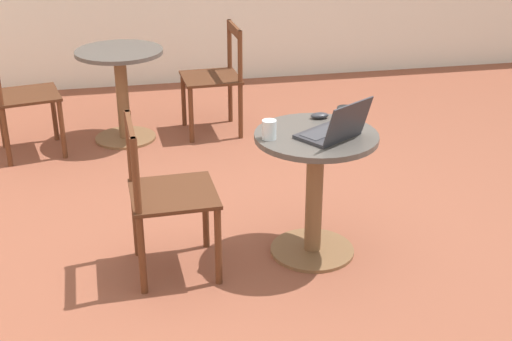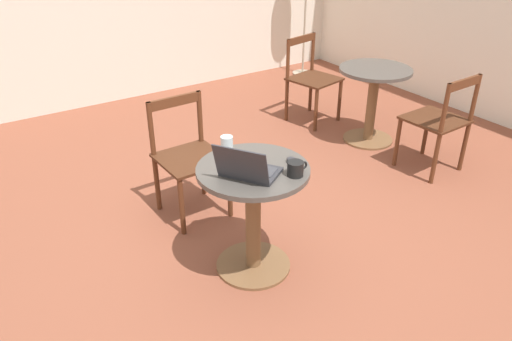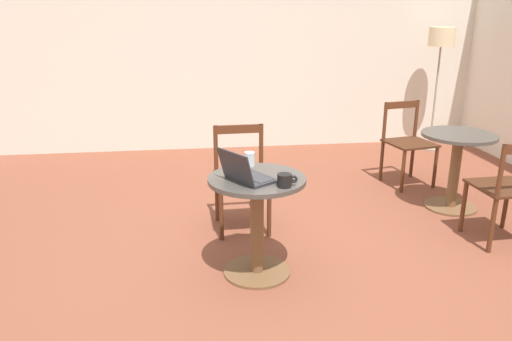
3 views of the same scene
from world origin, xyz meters
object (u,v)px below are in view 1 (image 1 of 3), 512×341
chair_near_back (165,196)px  chair_mid_back (21,97)px  cafe_table_mid (121,80)px  drinking_glass (269,130)px  cafe_table_near (315,174)px  chair_mid_front (216,78)px  mug (345,114)px  laptop (334,130)px  mouse (320,116)px

chair_near_back → chair_mid_back: 2.00m
cafe_table_mid → drinking_glass: 2.09m
cafe_table_near → chair_mid_back: (1.78, 1.66, -0.04)m
chair_near_back → drinking_glass: bearing=-89.4°
chair_mid_front → mug: (-1.81, -0.43, 0.31)m
cafe_table_near → cafe_table_mid: size_ratio=1.00×
chair_mid_front → laptop: laptop is taller
cafe_table_near → mug: size_ratio=5.56×
chair_mid_back → mug: size_ratio=6.65×
mouse → drinking_glass: (-0.24, 0.34, 0.03)m
mouse → mug: 0.14m
laptop → drinking_glass: laptop is taller
mug → drinking_glass: size_ratio=1.27×
chair_near_back → laptop: bearing=-93.6°
cafe_table_mid → mouse: (-1.71, -1.03, 0.24)m
cafe_table_mid → chair_mid_front: (0.03, -0.72, -0.04)m
mouse → chair_near_back: bearing=105.6°
chair_near_back → chair_mid_front: (1.98, -0.56, 0.00)m
chair_mid_front → drinking_glass: 2.00m
drinking_glass → chair_mid_front: bearing=-0.7°
drinking_glass → mouse: bearing=-54.5°
chair_near_back → mug: (0.17, -0.99, 0.31)m
chair_mid_front → mouse: size_ratio=8.38×
cafe_table_mid → chair_mid_back: chair_mid_back is taller
chair_mid_back → drinking_glass: size_ratio=8.48×
chair_near_back → chair_mid_front: bearing=-15.9°
chair_near_back → cafe_table_mid: bearing=4.5°
chair_near_back → mug: bearing=-80.4°
cafe_table_near → chair_mid_back: bearing=42.9°
chair_mid_back → drinking_glass: chair_mid_back is taller
cafe_table_near → drinking_glass: bearing=94.0°
chair_mid_front → laptop: bearing=-171.7°
drinking_glass → cafe_table_near: bearing=-86.0°
cafe_table_mid → chair_mid_front: bearing=-87.9°
mouse → drinking_glass: size_ratio=1.01×
cafe_table_near → cafe_table_mid: 2.15m
cafe_table_near → mouse: size_ratio=7.01×
mouse → drinking_glass: bearing=125.5°
cafe_table_near → chair_mid_front: 1.97m
mouse → chair_mid_front: bearing=10.1°
cafe_table_near → mug: mug is taller
chair_mid_back → mug: chair_mid_back is taller
mouse → mug: size_ratio=0.79×
chair_mid_back → drinking_glass: (-1.80, -1.40, 0.32)m
chair_mid_front → mouse: chair_mid_front is taller
cafe_table_mid → drinking_glass: drinking_glass is taller
cafe_table_near → cafe_table_mid: bearing=26.2°
cafe_table_near → mouse: mouse is taller
chair_mid_back → cafe_table_mid: bearing=-78.5°
chair_near_back → drinking_glass: 0.63m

